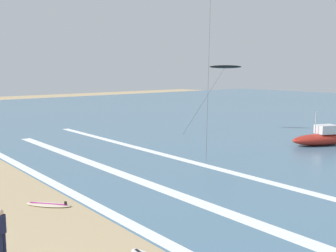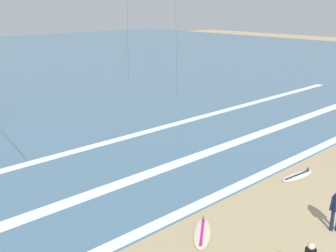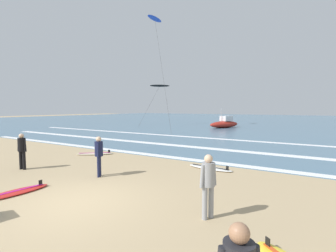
{
  "view_description": "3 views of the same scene",
  "coord_description": "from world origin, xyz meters",
  "px_view_note": "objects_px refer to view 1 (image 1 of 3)",
  "views": [
    {
      "loc": [
        11.15,
        -1.29,
        5.98
      ],
      "look_at": [
        -2.92,
        10.4,
        3.35
      ],
      "focal_mm": 42.01,
      "sensor_mm": 36.0,
      "label": 1
    },
    {
      "loc": [
        -14.74,
        -3.25,
        7.97
      ],
      "look_at": [
        -2.5,
        9.94,
        2.48
      ],
      "focal_mm": 43.63,
      "sensor_mm": 36.0,
      "label": 2
    },
    {
      "loc": [
        5.84,
        -4.46,
        2.73
      ],
      "look_at": [
        -2.07,
        8.57,
        1.58
      ],
      "focal_mm": 25.96,
      "sensor_mm": 36.0,
      "label": 3
    }
  ],
  "objects_px": {
    "surfboard_left_pile": "(49,205)",
    "kite_black_low_near": "(225,67)",
    "surfer_right_near": "(1,229)",
    "offshore_boat": "(322,138)"
  },
  "relations": [
    {
      "from": "surfboard_left_pile",
      "to": "kite_black_low_near",
      "type": "xyz_separation_m",
      "value": [
        -10.6,
        23.15,
        6.19
      ]
    },
    {
      "from": "surfboard_left_pile",
      "to": "kite_black_low_near",
      "type": "height_order",
      "value": "kite_black_low_near"
    },
    {
      "from": "surfer_right_near",
      "to": "kite_black_low_near",
      "type": "distance_m",
      "value": 30.35
    },
    {
      "from": "surfer_right_near",
      "to": "surfboard_left_pile",
      "type": "relative_size",
      "value": 0.8
    },
    {
      "from": "surfer_right_near",
      "to": "offshore_boat",
      "type": "distance_m",
      "value": 25.95
    },
    {
      "from": "surfboard_left_pile",
      "to": "offshore_boat",
      "type": "height_order",
      "value": "offshore_boat"
    },
    {
      "from": "surfer_right_near",
      "to": "surfboard_left_pile",
      "type": "bearing_deg",
      "value": 140.04
    },
    {
      "from": "surfboard_left_pile",
      "to": "offshore_boat",
      "type": "distance_m",
      "value": 22.63
    },
    {
      "from": "kite_black_low_near",
      "to": "offshore_boat",
      "type": "distance_m",
      "value": 12.34
    },
    {
      "from": "kite_black_low_near",
      "to": "surfboard_left_pile",
      "type": "bearing_deg",
      "value": -65.4
    }
  ]
}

